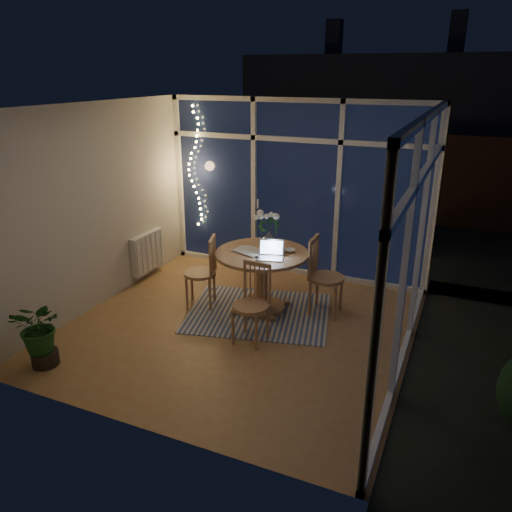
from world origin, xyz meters
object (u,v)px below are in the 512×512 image
at_px(chair_left, 200,271).
at_px(chair_front, 250,304).
at_px(potted_plant, 41,333).
at_px(flower_vase, 270,239).
at_px(chair_right, 327,276).
at_px(dining_table, 262,282).
at_px(laptop, 270,250).

xyz_separation_m(chair_left, chair_front, (0.99, -0.60, -0.01)).
distance_m(chair_front, potted_plant, 2.24).
bearing_deg(flower_vase, chair_right, 1.96).
height_order(dining_table, chair_front, chair_front).
height_order(chair_right, potted_plant, chair_right).
xyz_separation_m(dining_table, laptop, (0.18, -0.17, 0.52)).
bearing_deg(flower_vase, chair_front, -79.57).
bearing_deg(laptop, potted_plant, -147.59).
height_order(chair_front, potted_plant, chair_front).
bearing_deg(chair_front, laptop, 94.60).
xyz_separation_m(chair_left, laptop, (0.98, 0.03, 0.43)).
relative_size(chair_left, laptop, 3.11).
xyz_separation_m(chair_front, flower_vase, (-0.19, 1.02, 0.44)).
relative_size(chair_left, flower_vase, 4.62).
bearing_deg(flower_vase, laptop, -66.48).
relative_size(chair_front, flower_vase, 4.48).
bearing_deg(chair_front, chair_left, 152.01).
height_order(chair_left, laptop, laptop).
bearing_deg(potted_plant, dining_table, 52.90).
relative_size(dining_table, flower_vase, 5.61).
bearing_deg(dining_table, potted_plant, -127.10).
distance_m(chair_left, flower_vase, 1.00).
height_order(chair_right, laptop, laptop).
bearing_deg(dining_table, flower_vase, 87.48).
bearing_deg(potted_plant, chair_front, 36.32).
relative_size(chair_left, chair_right, 0.95).
distance_m(chair_left, potted_plant, 2.09).
relative_size(laptop, potted_plant, 0.41).
distance_m(dining_table, laptop, 0.57).
bearing_deg(dining_table, chair_front, -76.02).
height_order(dining_table, laptop, laptop).
relative_size(dining_table, chair_front, 1.25).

